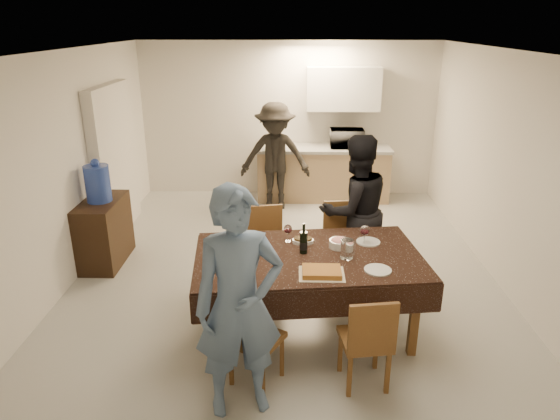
{
  "coord_description": "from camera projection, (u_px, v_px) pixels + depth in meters",
  "views": [
    {
      "loc": [
        0.07,
        -5.52,
        2.89
      ],
      "look_at": [
        -0.06,
        -0.3,
        0.91
      ],
      "focal_mm": 32.0,
      "sensor_mm": 36.0,
      "label": 1
    }
  ],
  "objects": [
    {
      "name": "upper_cabinet",
      "position": [
        343.0,
        89.0,
        8.14
      ],
      "size": [
        1.2,
        0.34,
        0.7
      ],
      "primitive_type": "cube",
      "color": "white",
      "rests_on": "wall_back"
    },
    {
      "name": "kitchen_worktop",
      "position": [
        324.0,
        149.0,
        8.36
      ],
      "size": [
        2.24,
        0.64,
        0.05
      ],
      "primitive_type": "cube",
      "color": "#A1A19C",
      "rests_on": "kitchen_base_cabinet"
    },
    {
      "name": "chair_near_right",
      "position": [
        367.0,
        334.0,
        4.01
      ],
      "size": [
        0.45,
        0.45,
        0.47
      ],
      "rotation": [
        0.0,
        0.0,
        0.15
      ],
      "color": "brown",
      "rests_on": "floor"
    },
    {
      "name": "person_far",
      "position": [
        355.0,
        211.0,
        5.64
      ],
      "size": [
        1.04,
        0.93,
        1.75
      ],
      "primitive_type": "imported",
      "rotation": [
        0.0,
        0.0,
        3.52
      ],
      "color": "black",
      "rests_on": "floor"
    },
    {
      "name": "stub_partition",
      "position": [
        115.0,
        161.0,
        6.99
      ],
      "size": [
        0.15,
        1.4,
        2.1
      ],
      "primitive_type": "cube",
      "color": "silver",
      "rests_on": "floor"
    },
    {
      "name": "water_pitcher",
      "position": [
        347.0,
        249.0,
        4.61
      ],
      "size": [
        0.12,
        0.12,
        0.18
      ],
      "primitive_type": "cylinder",
      "color": "white",
      "rests_on": "dining_table"
    },
    {
      "name": "plate_far_left",
      "position": [
        248.0,
        241.0,
        4.98
      ],
      "size": [
        0.26,
        0.26,
        0.02
      ],
      "primitive_type": "cylinder",
      "color": "silver",
      "rests_on": "dining_table"
    },
    {
      "name": "wine_glass_a",
      "position": [
        248.0,
        258.0,
        4.44
      ],
      "size": [
        0.08,
        0.08,
        0.17
      ],
      "primitive_type": null,
      "color": "white",
      "rests_on": "dining_table"
    },
    {
      "name": "salad_bowl",
      "position": [
        339.0,
        244.0,
        4.84
      ],
      "size": [
        0.2,
        0.2,
        0.08
      ],
      "primitive_type": "cylinder",
      "color": "silver",
      "rests_on": "dining_table"
    },
    {
      "name": "wine_glass_c",
      "position": [
        288.0,
        233.0,
        4.95
      ],
      "size": [
        0.08,
        0.08,
        0.18
      ],
      "primitive_type": null,
      "color": "white",
      "rests_on": "dining_table"
    },
    {
      "name": "wine_bottle",
      "position": [
        304.0,
        238.0,
        4.69
      ],
      "size": [
        0.07,
        0.07,
        0.3
      ],
      "primitive_type": null,
      "color": "black",
      "rests_on": "dining_table"
    },
    {
      "name": "ceiling",
      "position": [
        286.0,
        50.0,
        5.26
      ],
      "size": [
        5.0,
        6.0,
        0.02
      ],
      "primitive_type": "cube",
      "color": "white",
      "rests_on": "wall_back"
    },
    {
      "name": "console",
      "position": [
        104.0,
        232.0,
        6.25
      ],
      "size": [
        0.45,
        0.89,
        0.83
      ],
      "primitive_type": "cube",
      "color": "#2F1F0F",
      "rests_on": "floor"
    },
    {
      "name": "floor",
      "position": [
        285.0,
        270.0,
        6.18
      ],
      "size": [
        5.0,
        6.0,
        0.02
      ],
      "primitive_type": "cube",
      "color": "#AAAAA5",
      "rests_on": "ground"
    },
    {
      "name": "wall_right",
      "position": [
        506.0,
        170.0,
        5.66
      ],
      "size": [
        0.02,
        6.0,
        2.6
      ],
      "primitive_type": "cube",
      "color": "silver",
      "rests_on": "floor"
    },
    {
      "name": "chair_near_left",
      "position": [
        255.0,
        334.0,
        4.04
      ],
      "size": [
        0.52,
        0.54,
        0.46
      ],
      "rotation": [
        0.0,
        0.0,
        -0.5
      ],
      "color": "brown",
      "rests_on": "floor"
    },
    {
      "name": "wall_back",
      "position": [
        288.0,
        120.0,
        8.52
      ],
      "size": [
        5.0,
        0.02,
        2.6
      ],
      "primitive_type": "cube",
      "color": "silver",
      "rests_on": "floor"
    },
    {
      "name": "dining_table",
      "position": [
        309.0,
        259.0,
        4.71
      ],
      "size": [
        2.24,
        1.47,
        0.83
      ],
      "rotation": [
        0.0,
        0.0,
        0.11
      ],
      "color": "black",
      "rests_on": "floor"
    },
    {
      "name": "plate_far_right",
      "position": [
        368.0,
        242.0,
        4.96
      ],
      "size": [
        0.24,
        0.24,
        0.01
      ],
      "primitive_type": "cylinder",
      "color": "silver",
      "rests_on": "dining_table"
    },
    {
      "name": "chair_far_left",
      "position": [
        265.0,
        247.0,
        5.4
      ],
      "size": [
        0.52,
        0.52,
        0.52
      ],
      "rotation": [
        0.0,
        0.0,
        3.33
      ],
      "color": "brown",
      "rests_on": "floor"
    },
    {
      "name": "plate_near_left",
      "position": [
        242.0,
        268.0,
        4.42
      ],
      "size": [
        0.25,
        0.25,
        0.01
      ],
      "primitive_type": "cylinder",
      "color": "silver",
      "rests_on": "dining_table"
    },
    {
      "name": "chair_far_right",
      "position": [
        348.0,
        245.0,
        5.36
      ],
      "size": [
        0.52,
        0.53,
        0.56
      ],
      "rotation": [
        0.0,
        0.0,
        3.27
      ],
      "color": "brown",
      "rests_on": "floor"
    },
    {
      "name": "wall_left",
      "position": [
        71.0,
        167.0,
        5.78
      ],
      "size": [
        0.02,
        6.0,
        2.6
      ],
      "primitive_type": "cube",
      "color": "silver",
      "rests_on": "floor"
    },
    {
      "name": "wine_glass_b",
      "position": [
        364.0,
        235.0,
        4.88
      ],
      "size": [
        0.09,
        0.09,
        0.21
      ],
      "primitive_type": null,
      "color": "white",
      "rests_on": "dining_table"
    },
    {
      "name": "person_near",
      "position": [
        239.0,
        305.0,
        3.69
      ],
      "size": [
        0.77,
        0.61,
        1.85
      ],
      "primitive_type": "imported",
      "rotation": [
        0.0,
        0.0,
        0.28
      ],
      "color": "slate",
      "rests_on": "floor"
    },
    {
      "name": "water_jug",
      "position": [
        98.0,
        184.0,
        6.03
      ],
      "size": [
        0.3,
        0.3,
        0.45
      ],
      "primitive_type": "cylinder",
      "color": "blue",
      "rests_on": "console"
    },
    {
      "name": "wall_front",
      "position": [
        279.0,
        311.0,
        2.92
      ],
      "size": [
        5.0,
        0.02,
        2.6
      ],
      "primitive_type": "cube",
      "color": "silver",
      "rests_on": "floor"
    },
    {
      "name": "kitchen_base_cabinet",
      "position": [
        323.0,
        175.0,
        8.52
      ],
      "size": [
        2.2,
        0.6,
        0.86
      ],
      "primitive_type": "cube",
      "color": "tan",
      "rests_on": "floor"
    },
    {
      "name": "plate_near_right",
      "position": [
        378.0,
        270.0,
        4.4
      ],
      "size": [
        0.24,
        0.24,
        0.01
      ],
      "primitive_type": "cylinder",
      "color": "silver",
      "rests_on": "dining_table"
    },
    {
      "name": "microwave",
      "position": [
        347.0,
        138.0,
        8.29
      ],
      "size": [
        0.55,
        0.37,
        0.3
      ],
      "primitive_type": "imported",
      "rotation": [
        0.0,
        0.0,
        3.14
      ],
      "color": "white",
      "rests_on": "kitchen_worktop"
    },
    {
      "name": "savoury_tart",
      "position": [
        322.0,
        272.0,
        4.33
      ],
      "size": [
        0.4,
        0.3,
        0.05
      ],
      "primitive_type": "cube",
      "rotation": [
        0.0,
        0.0,
        -0.01
      ],
      "color": "#AE6F33",
      "rests_on": "dining_table"
    },
    {
      "name": "mushroom_dish",
      "position": [
        303.0,
        241.0,
        4.95
      ],
      "size": [
        0.19,
        0.19,
        0.03
      ],
      "primitive_type": "cylinder",
      "color": "silver",
      "rests_on": "dining_table"
    },
    {
      "name": "person_kitchen",
      "position": [
        275.0,
        156.0,
        7.97
      ],
      "size": [
        1.11,
        0.64,
        1.72
      ],
      "primitive_type": "imported",
      "color": "black",
      "rests_on": "floor"
    }
  ]
}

